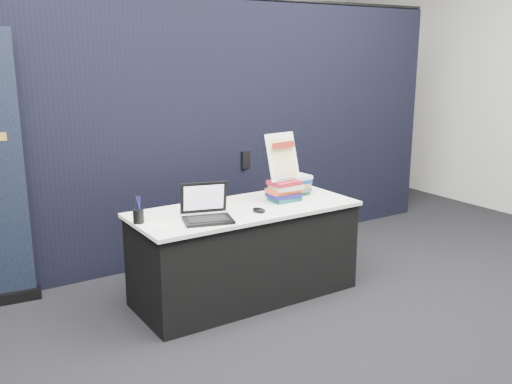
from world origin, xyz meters
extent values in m
plane|color=black|center=(0.00, 0.00, 0.00)|extent=(8.00, 8.00, 0.00)
cube|color=#BBB8B0|center=(0.00, 4.00, 1.75)|extent=(8.00, 0.02, 3.50)
cube|color=black|center=(0.00, 1.60, 1.20)|extent=(6.00, 0.08, 2.40)
cube|color=black|center=(0.00, 0.55, 0.36)|extent=(1.76, 0.71, 0.72)
cube|color=silver|center=(0.00, 0.55, 0.73)|extent=(1.80, 0.75, 0.03)
cube|color=black|center=(-0.43, 0.37, 0.76)|extent=(0.40, 0.34, 0.02)
cube|color=black|center=(-0.43, 0.49, 0.89)|extent=(0.35, 0.16, 0.24)
cube|color=silver|center=(-0.43, 0.48, 0.89)|extent=(0.30, 0.13, 0.19)
ellipsoid|color=black|center=(0.01, 0.37, 0.77)|extent=(0.10, 0.13, 0.04)
cube|color=white|center=(-0.70, 0.51, 0.75)|extent=(0.29, 0.22, 0.00)
cube|color=white|center=(-0.54, 0.48, 0.75)|extent=(0.32, 0.28, 0.00)
cube|color=white|center=(-0.55, 0.53, 0.75)|extent=(0.40, 0.36, 0.00)
cylinder|color=black|center=(-0.86, 0.60, 0.80)|extent=(0.10, 0.10, 0.10)
cube|color=#15534D|center=(0.38, 0.55, 0.77)|extent=(0.26, 0.21, 0.03)
cube|color=navy|center=(0.38, 0.55, 0.80)|extent=(0.26, 0.21, 0.03)
cube|color=#E24A1F|center=(0.38, 0.55, 0.83)|extent=(0.26, 0.21, 0.03)
cube|color=#BFB89D|center=(0.38, 0.55, 0.87)|extent=(0.26, 0.21, 0.03)
cube|color=maroon|center=(0.38, 0.55, 0.90)|extent=(0.26, 0.21, 0.03)
cube|color=#1D6F42|center=(0.59, 0.68, 0.77)|extent=(0.23, 0.17, 0.03)
cube|color=#55545A|center=(0.59, 0.68, 0.80)|extent=(0.23, 0.17, 0.03)
cube|color=#A98743|center=(0.59, 0.68, 0.83)|extent=(0.23, 0.17, 0.03)
cube|color=navy|center=(0.59, 0.68, 0.86)|extent=(0.23, 0.17, 0.03)
cube|color=silver|center=(0.59, 0.68, 0.89)|extent=(0.23, 0.17, 0.03)
cube|color=black|center=(0.38, 0.54, 0.93)|extent=(0.20, 0.03, 0.01)
cylinder|color=black|center=(0.30, 0.62, 1.04)|extent=(0.02, 0.10, 0.28)
cylinder|color=black|center=(0.46, 0.62, 1.04)|extent=(0.02, 0.10, 0.28)
cube|color=white|center=(0.38, 0.58, 1.11)|extent=(0.30, 0.14, 0.38)
cube|color=#F4E298|center=(0.38, 0.57, 1.11)|extent=(0.24, 0.11, 0.30)
cube|color=maroon|center=(0.38, 0.57, 1.21)|extent=(0.23, 0.04, 0.05)
cylinder|color=black|center=(0.58, 1.18, 0.24)|extent=(0.02, 0.02, 0.48)
cylinder|color=black|center=(1.00, 1.18, 0.24)|extent=(0.02, 0.02, 0.48)
cylinder|color=black|center=(0.58, 1.61, 0.24)|extent=(0.02, 0.02, 0.48)
cylinder|color=black|center=(1.00, 1.61, 0.24)|extent=(0.02, 0.02, 0.48)
cube|color=black|center=(0.79, 1.39, 0.50)|extent=(0.56, 0.56, 0.04)
cube|color=black|center=(0.79, 1.61, 0.90)|extent=(0.42, 0.15, 0.17)
camera|label=1|loc=(-2.27, -3.13, 1.95)|focal=40.00mm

